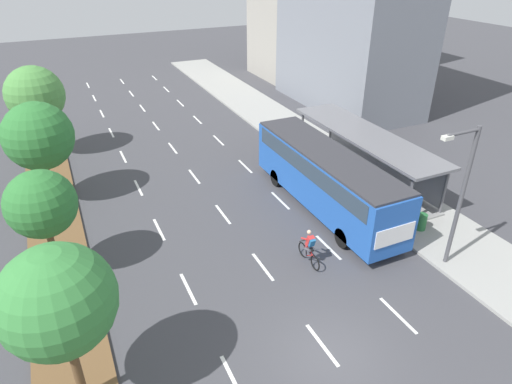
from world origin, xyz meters
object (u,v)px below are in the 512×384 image
median_tree_fourth (35,95)px  cyclist (309,248)px  bus (325,174)px  streetlight (460,190)px  bus_shelter (368,151)px  median_tree_second (41,204)px  median_tree_third (38,136)px  trash_bin (421,222)px  median_tree_nearest (58,301)px

median_tree_fourth → cyclist: bearing=-60.7°
bus → streetlight: 7.16m
streetlight → bus_shelter: bearing=76.1°
median_tree_second → median_tree_third: size_ratio=0.87×
trash_bin → cyclist: bearing=178.4°
bus → median_tree_fourth: bearing=133.4°
median_tree_nearest → median_tree_third: (-0.10, 14.01, -0.22)m
cyclist → median_tree_second: median_tree_second is taller
trash_bin → streetlight: bearing=-112.2°
bus_shelter → median_tree_second: 18.05m
streetlight → trash_bin: (1.03, 2.52, -3.31)m
median_tree_second → median_tree_third: bearing=88.4°
bus_shelter → median_tree_third: bearing=163.8°
median_tree_nearest → trash_bin: bearing=9.9°
bus → cyclist: 5.20m
median_tree_second → median_tree_fourth: median_tree_fourth is taller
bus_shelter → trash_bin: bus_shelter is taller
bus_shelter → median_tree_third: 18.53m
median_tree_nearest → streetlight: streetlight is taller
median_tree_third → median_tree_fourth: (0.09, 7.00, 0.31)m
cyclist → median_tree_nearest: 11.05m
median_tree_second → median_tree_fourth: size_ratio=0.82×
bus_shelter → median_tree_nearest: 19.82m
median_tree_second → trash_bin: size_ratio=5.74×
bus → median_tree_nearest: size_ratio=1.99×
bus_shelter → median_tree_second: size_ratio=2.36×
median_tree_nearest → median_tree_fourth: median_tree_fourth is taller
median_tree_third → median_tree_fourth: size_ratio=0.94×
bus → cyclist: (-3.22, -3.88, -1.28)m
cyclist → median_tree_second: (-10.37, 3.95, 2.77)m
median_tree_fourth → median_tree_nearest: bearing=-90.0°
cyclist → median_tree_fourth: (-10.09, 17.95, 3.45)m
bus_shelter → median_tree_fourth: size_ratio=1.93×
median_tree_second → trash_bin: median_tree_second is taller
bus → median_tree_nearest: median_tree_nearest is taller
bus_shelter → bus: bearing=-155.7°
bus_shelter → trash_bin: (-1.08, -5.99, -1.29)m
cyclist → trash_bin: cyclist is taller
bus → median_tree_fourth: (-13.32, 14.08, 2.17)m
median_tree_nearest → median_tree_fourth: bearing=90.0°
median_tree_third → trash_bin: bearing=-33.8°
cyclist → trash_bin: (6.42, -0.18, -0.22)m
median_tree_third → cyclist: bearing=-47.1°
streetlight → median_tree_second: bearing=157.1°
bus_shelter → bus: bus is taller
median_tree_third → trash_bin: size_ratio=6.62×
median_tree_second → trash_bin: (16.80, -4.13, -2.99)m
median_tree_nearest → bus_shelter: bearing=26.7°
cyclist → median_tree_third: median_tree_third is taller
median_tree_second → median_tree_fourth: bearing=88.9°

